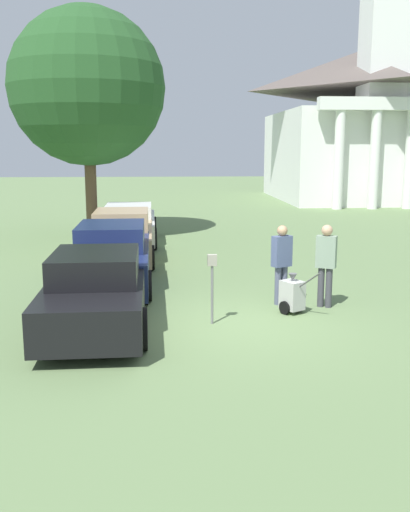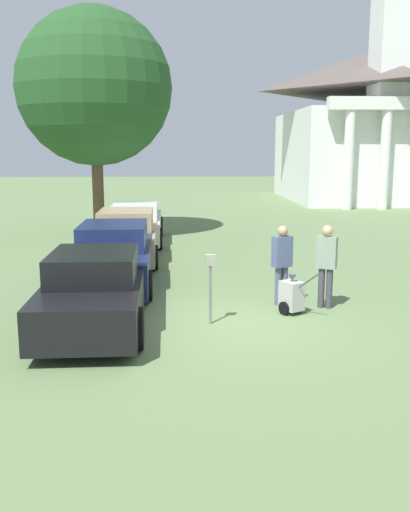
{
  "view_description": "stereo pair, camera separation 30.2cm",
  "coord_description": "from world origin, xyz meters",
  "px_view_note": "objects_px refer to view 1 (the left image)",
  "views": [
    {
      "loc": [
        -1.27,
        -10.65,
        3.39
      ],
      "look_at": [
        -0.44,
        1.43,
        1.1
      ],
      "focal_mm": 40.0,
      "sensor_mm": 36.0,
      "label": 1
    },
    {
      "loc": [
        -0.97,
        -10.67,
        3.39
      ],
      "look_at": [
        -0.44,
        1.43,
        1.1
      ],
      "focal_mm": 40.0,
      "sensor_mm": 36.0,
      "label": 2
    }
  ],
  "objects_px": {
    "parked_car_white": "(129,224)",
    "person_worker": "(282,259)",
    "parked_car_navy": "(112,257)",
    "parked_car_tan": "(122,237)",
    "equipment_cart": "(292,295)",
    "parking_meter": "(212,276)",
    "parked_car_black": "(97,291)",
    "person_supervisor": "(326,260)",
    "church": "(358,116)"
  },
  "relations": [
    {
      "from": "parking_meter",
      "to": "church",
      "type": "xyz_separation_m",
      "value": [
        11.88,
        27.13,
        4.55
      ]
    },
    {
      "from": "parked_car_black",
      "to": "equipment_cart",
      "type": "bearing_deg",
      "value": 7.35
    },
    {
      "from": "parked_car_black",
      "to": "parking_meter",
      "type": "bearing_deg",
      "value": -2.1
    },
    {
      "from": "person_supervisor",
      "to": "church",
      "type": "relative_size",
      "value": 0.08
    },
    {
      "from": "person_supervisor",
      "to": "equipment_cart",
      "type": "bearing_deg",
      "value": 52.97
    },
    {
      "from": "parked_car_tan",
      "to": "equipment_cart",
      "type": "xyz_separation_m",
      "value": [
        3.95,
        -6.02,
        -0.33
      ]
    },
    {
      "from": "person_worker",
      "to": "equipment_cart",
      "type": "distance_m",
      "value": 0.94
    },
    {
      "from": "parked_car_tan",
      "to": "church",
      "type": "bearing_deg",
      "value": 54.12
    },
    {
      "from": "parked_car_white",
      "to": "equipment_cart",
      "type": "height_order",
      "value": "parked_car_white"
    },
    {
      "from": "parked_car_white",
      "to": "person_worker",
      "type": "distance_m",
      "value": 9.49
    },
    {
      "from": "parked_car_tan",
      "to": "person_worker",
      "type": "distance_m",
      "value": 6.57
    },
    {
      "from": "person_worker",
      "to": "equipment_cart",
      "type": "xyz_separation_m",
      "value": [
        0.1,
        -0.7,
        -0.62
      ]
    },
    {
      "from": "parked_car_white",
      "to": "parked_car_black",
      "type": "bearing_deg",
      "value": -91.33
    },
    {
      "from": "parked_car_tan",
      "to": "parking_meter",
      "type": "distance_m",
      "value": 7.02
    },
    {
      "from": "parked_car_navy",
      "to": "parked_car_tan",
      "type": "height_order",
      "value": "parked_car_navy"
    },
    {
      "from": "parked_car_navy",
      "to": "person_worker",
      "type": "bearing_deg",
      "value": -28.38
    },
    {
      "from": "parked_car_tan",
      "to": "parking_meter",
      "type": "xyz_separation_m",
      "value": [
        2.22,
        -6.65,
        0.24
      ]
    },
    {
      "from": "person_worker",
      "to": "person_supervisor",
      "type": "distance_m",
      "value": 0.95
    },
    {
      "from": "person_worker",
      "to": "equipment_cart",
      "type": "height_order",
      "value": "person_worker"
    },
    {
      "from": "person_supervisor",
      "to": "equipment_cart",
      "type": "height_order",
      "value": "person_supervisor"
    },
    {
      "from": "parked_car_navy",
      "to": "equipment_cart",
      "type": "relative_size",
      "value": 5.12
    },
    {
      "from": "church",
      "to": "person_supervisor",
      "type": "bearing_deg",
      "value": -109.72
    },
    {
      "from": "person_worker",
      "to": "person_supervisor",
      "type": "relative_size",
      "value": 0.98
    },
    {
      "from": "parked_car_black",
      "to": "parked_car_navy",
      "type": "distance_m",
      "value": 3.27
    },
    {
      "from": "person_supervisor",
      "to": "church",
      "type": "xyz_separation_m",
      "value": [
        9.35,
        26.1,
        4.48
      ]
    },
    {
      "from": "parked_car_black",
      "to": "parked_car_white",
      "type": "relative_size",
      "value": 0.91
    },
    {
      "from": "equipment_cart",
      "to": "church",
      "type": "relative_size",
      "value": 0.04
    },
    {
      "from": "parked_car_navy",
      "to": "parked_car_tan",
      "type": "distance_m",
      "value": 3.35
    },
    {
      "from": "parked_car_white",
      "to": "person_worker",
      "type": "bearing_deg",
      "value": -67.38
    },
    {
      "from": "parked_car_white",
      "to": "parking_meter",
      "type": "relative_size",
      "value": 3.79
    },
    {
      "from": "person_worker",
      "to": "parked_car_navy",
      "type": "bearing_deg",
      "value": -52.27
    },
    {
      "from": "parked_car_tan",
      "to": "equipment_cart",
      "type": "bearing_deg",
      "value": -58.06
    },
    {
      "from": "parked_car_black",
      "to": "parked_car_navy",
      "type": "height_order",
      "value": "parked_car_navy"
    },
    {
      "from": "parked_car_white",
      "to": "equipment_cart",
      "type": "distance_m",
      "value": 10.18
    },
    {
      "from": "parked_car_tan",
      "to": "person_supervisor",
      "type": "xyz_separation_m",
      "value": [
        4.75,
        -5.61,
        0.31
      ]
    },
    {
      "from": "person_worker",
      "to": "church",
      "type": "relative_size",
      "value": 0.08
    },
    {
      "from": "person_worker",
      "to": "person_supervisor",
      "type": "xyz_separation_m",
      "value": [
        0.9,
        -0.3,
        0.03
      ]
    },
    {
      "from": "parked_car_navy",
      "to": "parking_meter",
      "type": "height_order",
      "value": "parked_car_navy"
    },
    {
      "from": "equipment_cart",
      "to": "parking_meter",
      "type": "bearing_deg",
      "value": 169.11
    },
    {
      "from": "parked_car_black",
      "to": "person_worker",
      "type": "xyz_separation_m",
      "value": [
        3.85,
        1.31,
        0.31
      ]
    },
    {
      "from": "church",
      "to": "parked_car_tan",
      "type": "bearing_deg",
      "value": -124.55
    },
    {
      "from": "parked_car_navy",
      "to": "parked_car_tan",
      "type": "bearing_deg",
      "value": 88.68
    },
    {
      "from": "parked_car_navy",
      "to": "parked_car_tan",
      "type": "relative_size",
      "value": 1.02
    },
    {
      "from": "parked_car_white",
      "to": "parking_meter",
      "type": "xyz_separation_m",
      "value": [
        2.22,
        -10.01,
        0.29
      ]
    },
    {
      "from": "parked_car_white",
      "to": "person_supervisor",
      "type": "relative_size",
      "value": 2.92
    },
    {
      "from": "parked_car_tan",
      "to": "parked_car_black",
      "type": "bearing_deg",
      "value": -91.33
    },
    {
      "from": "parking_meter",
      "to": "equipment_cart",
      "type": "bearing_deg",
      "value": 20.1
    },
    {
      "from": "person_supervisor",
      "to": "parking_meter",
      "type": "bearing_deg",
      "value": 48.52
    },
    {
      "from": "person_supervisor",
      "to": "parked_car_white",
      "type": "bearing_deg",
      "value": -35.85
    },
    {
      "from": "parked_car_black",
      "to": "church",
      "type": "bearing_deg",
      "value": 61.18
    }
  ]
}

